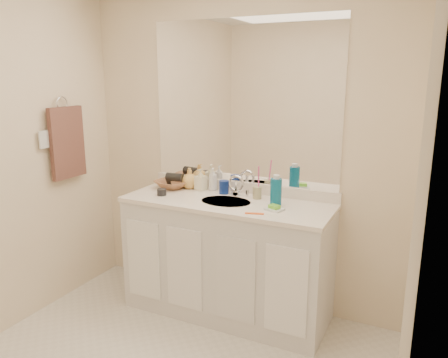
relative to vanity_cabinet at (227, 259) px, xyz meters
name	(u,v)px	position (x,y,z in m)	size (l,w,h in m)	color
wall_back	(243,151)	(0.00, 0.28, 0.77)	(2.60, 0.02, 2.40)	#FCE7C5
wall_right	(424,231)	(1.30, -1.02, 0.77)	(0.02, 2.60, 2.40)	#FCE7C5
vanity_cabinet	(227,259)	(0.00, 0.00, 0.00)	(1.50, 0.55, 0.85)	silver
countertop	(227,202)	(0.00, 0.00, 0.44)	(1.52, 0.57, 0.03)	white
backsplash	(242,187)	(0.00, 0.26, 0.50)	(1.52, 0.03, 0.08)	white
sink_basin	(226,203)	(0.00, -0.02, 0.44)	(0.37, 0.37, 0.02)	beige
faucet	(236,188)	(0.00, 0.16, 0.51)	(0.02, 0.02, 0.11)	silver
mirror	(243,103)	(0.00, 0.27, 1.14)	(1.48, 0.01, 1.20)	white
blue_mug	(224,187)	(-0.10, 0.16, 0.51)	(0.07, 0.07, 0.10)	navy
tan_cup	(257,193)	(0.17, 0.14, 0.50)	(0.07, 0.07, 0.09)	tan
toothbrush	(259,179)	(0.18, 0.14, 0.60)	(0.01, 0.01, 0.19)	#FF43A0
mouthwash_bottle	(276,192)	(0.35, 0.05, 0.55)	(0.08, 0.08, 0.19)	#0B6088
soap_dish	(274,209)	(0.38, -0.07, 0.46)	(0.11, 0.09, 0.01)	white
green_soap	(274,207)	(0.38, -0.07, 0.48)	(0.07, 0.05, 0.03)	#7AE036
orange_comb	(254,213)	(0.29, -0.20, 0.46)	(0.12, 0.03, 0.01)	#FF5D1A
dark_jar	(162,192)	(-0.50, -0.09, 0.48)	(0.07, 0.07, 0.05)	black
soap_bottle_white	(213,179)	(-0.22, 0.21, 0.54)	(0.07, 0.07, 0.18)	white
soap_bottle_cream	(201,179)	(-0.31, 0.18, 0.54)	(0.08, 0.08, 0.17)	#FDF8CE
soap_bottle_yellow	(190,178)	(-0.42, 0.18, 0.54)	(0.13, 0.13, 0.16)	#ECB75C
wicker_basket	(173,184)	(-0.54, 0.13, 0.49)	(0.26, 0.26, 0.06)	#905A3A
hair_dryer	(175,177)	(-0.52, 0.13, 0.54)	(0.07, 0.07, 0.13)	black
towel_ring	(62,103)	(-1.27, -0.25, 1.12)	(0.11, 0.11, 0.01)	silver
hand_towel	(67,143)	(-1.25, -0.25, 0.82)	(0.04, 0.32, 0.55)	#432924
switch_plate	(44,140)	(-1.27, -0.45, 0.88)	(0.01, 0.09, 0.13)	white
door	(410,318)	(1.29, -1.32, 0.57)	(0.02, 0.82, 2.00)	white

